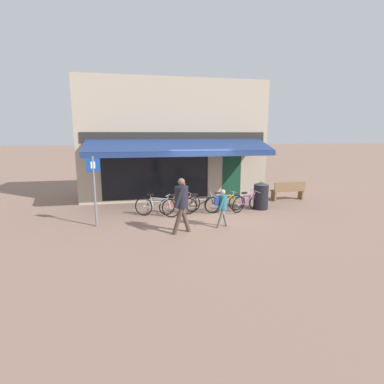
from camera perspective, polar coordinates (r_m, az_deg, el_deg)
The scene contains 13 objects.
ground_plane at distance 11.41m, azimuth 3.23°, elevation -4.51°, with size 160.00×160.00×0.00m, color #846656.
shop_front at distance 15.04m, azimuth -3.80°, elevation 9.79°, with size 8.70×4.76×5.49m.
bike_rack_rail at distance 11.82m, azimuth 1.62°, elevation -1.54°, with size 4.23×0.04×0.57m.
bicycle_silver at distance 11.27m, azimuth -6.68°, elevation -2.77°, with size 1.64×0.83×0.85m.
bicycle_red at distance 11.63m, azimuth -2.28°, elevation -2.40°, with size 1.70×0.58×0.79m.
bicycle_black at distance 11.51m, azimuth 1.69°, elevation -2.47°, with size 1.68×0.52×0.85m.
bicycle_orange at distance 11.98m, azimuth 6.12°, elevation -2.05°, with size 1.71×0.52×0.80m.
bicycle_purple at distance 12.15m, azimuth 10.45°, elevation -1.94°, with size 1.57×0.87×0.84m.
pedestrian_adult at distance 9.18m, azimuth -2.02°, elevation -1.53°, with size 0.65×0.65×1.75m.
pedestrian_child at distance 9.87m, azimuth 5.70°, elevation -2.27°, with size 0.53×0.43×1.28m.
litter_bin at distance 12.60m, azimuth 13.00°, elevation -0.64°, with size 0.61×0.61×1.13m.
parking_sign at distance 10.29m, azimuth -18.13°, elevation 1.45°, with size 0.44×0.07×2.34m.
park_bench at distance 14.68m, azimuth 17.88°, elevation 0.31°, with size 1.62×0.52×0.87m.
Camera 1 is at (-2.89, -10.62, 3.03)m, focal length 28.00 mm.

